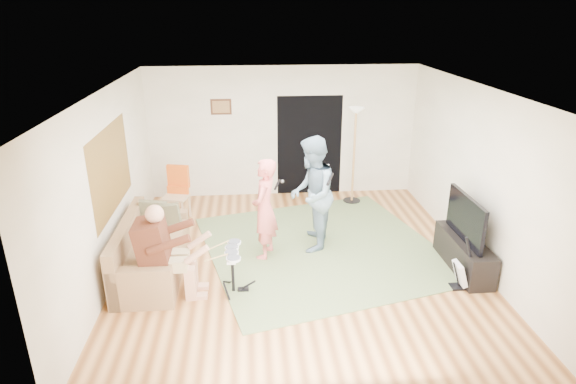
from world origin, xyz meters
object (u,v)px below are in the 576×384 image
object	(u,v)px
singer	(265,209)
torchiere_lamp	(355,138)
drum_kit	(233,273)
sofa	(147,256)
tv_cabinet	(464,254)
guitarist	(312,194)
guitar_spare	(460,273)
dining_chair	(177,201)
television	(466,218)

from	to	relation	value
singer	torchiere_lamp	xyz separation A→B (m)	(1.88, 2.17, 0.53)
drum_kit	torchiere_lamp	bearing A→B (deg)	53.33
drum_kit	singer	world-z (taller)	singer
sofa	singer	distance (m)	1.90
tv_cabinet	drum_kit	bearing A→B (deg)	-174.25
guitarist	guitar_spare	size ratio (longest dim) A/B	2.34
guitar_spare	dining_chair	bearing A→B (deg)	147.23
sofa	television	bearing A→B (deg)	-3.59
singer	drum_kit	bearing A→B (deg)	-7.87
sofa	torchiere_lamp	distance (m)	4.59
guitarist	guitar_spare	world-z (taller)	guitarist
sofa	guitarist	size ratio (longest dim) A/B	1.10
dining_chair	drum_kit	bearing A→B (deg)	-53.04
guitar_spare	television	distance (m)	0.84
guitarist	guitar_spare	distance (m)	2.53
sofa	tv_cabinet	size ratio (longest dim) A/B	1.48
singer	torchiere_lamp	world-z (taller)	torchiere_lamp
drum_kit	sofa	bearing A→B (deg)	153.30
drum_kit	guitarist	world-z (taller)	guitarist
dining_chair	singer	bearing A→B (deg)	-30.80
torchiere_lamp	television	size ratio (longest dim) A/B	1.69
guitarist	torchiere_lamp	distance (m)	2.26
drum_kit	dining_chair	distance (m)	2.83
drum_kit	torchiere_lamp	size ratio (longest dim) A/B	0.35
sofa	dining_chair	world-z (taller)	dining_chair
sofa	torchiere_lamp	world-z (taller)	torchiere_lamp
guitar_spare	tv_cabinet	world-z (taller)	guitar_spare
sofa	singer	world-z (taller)	singer
drum_kit	singer	xyz separation A→B (m)	(0.50, 1.02, 0.52)
singer	television	distance (m)	3.03
drum_kit	guitar_spare	xyz separation A→B (m)	(3.22, -0.18, -0.07)
guitarist	dining_chair	distance (m)	2.79
guitarist	torchiere_lamp	bearing A→B (deg)	161.84
guitarist	television	world-z (taller)	guitarist
guitarist	singer	bearing A→B (deg)	-61.00
torchiere_lamp	guitar_spare	bearing A→B (deg)	-75.87
singer	dining_chair	world-z (taller)	singer
dining_chair	television	size ratio (longest dim) A/B	0.88
torchiere_lamp	dining_chair	xyz separation A→B (m)	(-3.48, -0.58, -0.98)
torchiere_lamp	tv_cabinet	bearing A→B (deg)	-68.35
guitar_spare	television	world-z (taller)	television
guitar_spare	drum_kit	bearing A→B (deg)	176.88
dining_chair	torchiere_lamp	bearing A→B (deg)	23.49
singer	tv_cabinet	distance (m)	3.13
singer	television	xyz separation A→B (m)	(2.95, -0.67, 0.03)
guitarist	television	bearing A→B (deg)	79.07
guitar_spare	tv_cabinet	size ratio (longest dim) A/B	0.58
guitar_spare	torchiere_lamp	distance (m)	3.64
sofa	television	xyz separation A→B (m)	(4.74, -0.30, 0.57)
tv_cabinet	guitar_spare	bearing A→B (deg)	-117.83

